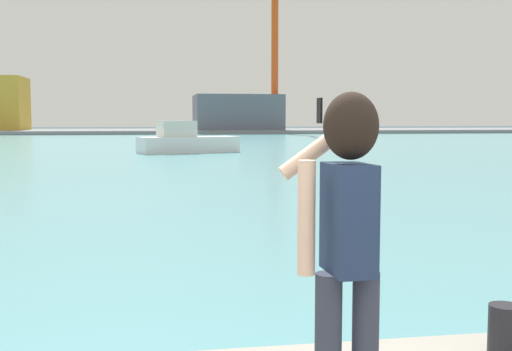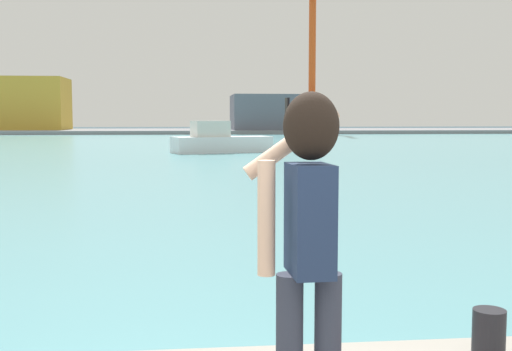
{
  "view_description": "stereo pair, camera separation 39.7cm",
  "coord_description": "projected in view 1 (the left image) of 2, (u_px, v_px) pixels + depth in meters",
  "views": [
    {
      "loc": [
        -0.98,
        -2.25,
        2.16
      ],
      "look_at": [
        0.08,
        3.98,
        1.59
      ],
      "focal_mm": 44.19,
      "sensor_mm": 36.0,
      "label": 1
    },
    {
      "loc": [
        -0.59,
        -2.3,
        2.16
      ],
      "look_at": [
        0.08,
        3.98,
        1.59
      ],
      "focal_mm": 44.19,
      "sensor_mm": 36.0,
      "label": 2
    }
  ],
  "objects": [
    {
      "name": "ground_plane",
      "position": [
        161.0,
        145.0,
        51.65
      ],
      "size": [
        220.0,
        220.0,
        0.0
      ],
      "primitive_type": "plane",
      "color": "#334751"
    },
    {
      "name": "far_shore_dock",
      "position": [
        155.0,
        131.0,
        92.86
      ],
      "size": [
        140.0,
        20.0,
        0.52
      ],
      "primitive_type": "cube",
      "color": "gray",
      "rests_on": "ground_plane"
    },
    {
      "name": "port_crane",
      "position": [
        275.0,
        48.0,
        88.97
      ],
      "size": [
        2.07,
        9.05,
        19.93
      ],
      "color": "#D84C19",
      "rests_on": "far_shore_dock"
    },
    {
      "name": "person_photographer",
      "position": [
        346.0,
        225.0,
        3.2
      ],
      "size": [
        0.53,
        0.55,
        1.74
      ],
      "rotation": [
        0.0,
        0.0,
        1.61
      ],
      "color": "#2D3342",
      "rests_on": "quay_promenade"
    },
    {
      "name": "harbor_water",
      "position": [
        160.0,
        144.0,
        53.61
      ],
      "size": [
        140.0,
        100.0,
        0.02
      ],
      "primitive_type": "cube",
      "color": "#599EA8",
      "rests_on": "ground_plane"
    },
    {
      "name": "boat_moored",
      "position": [
        186.0,
        141.0,
        39.29
      ],
      "size": [
        6.51,
        3.77,
        1.99
      ],
      "rotation": [
        0.0,
        0.0,
        0.3
      ],
      "color": "white",
      "rests_on": "harbor_water"
    },
    {
      "name": "harbor_bollard",
      "position": [
        504.0,
        331.0,
        4.22
      ],
      "size": [
        0.21,
        0.21,
        0.36
      ],
      "primitive_type": "cylinder",
      "color": "black",
      "rests_on": "quay_promenade"
    },
    {
      "name": "warehouse_right",
      "position": [
        237.0,
        112.0,
        91.54
      ],
      "size": [
        12.32,
        9.66,
        5.01
      ],
      "primitive_type": "cube",
      "color": "slate",
      "rests_on": "far_shore_dock"
    }
  ]
}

